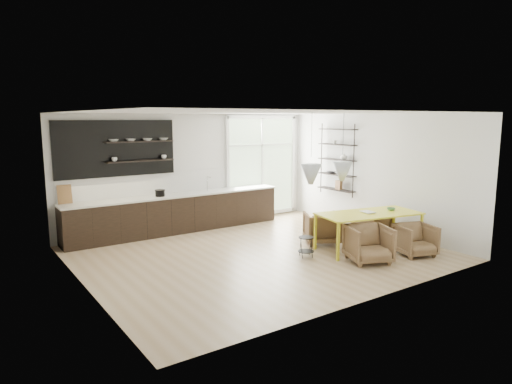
# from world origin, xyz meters

# --- Properties ---
(room) EXTENTS (7.02, 6.01, 2.91)m
(room) POSITION_xyz_m (0.58, 1.10, 1.46)
(room) COLOR tan
(room) RESTS_ON ground
(kitchen_run) EXTENTS (5.54, 0.69, 2.75)m
(kitchen_run) POSITION_xyz_m (-0.69, 2.69, 0.60)
(kitchen_run) COLOR black
(kitchen_run) RESTS_ON ground
(right_shelving) EXTENTS (0.26, 1.22, 1.90)m
(right_shelving) POSITION_xyz_m (3.36, 1.17, 1.65)
(right_shelving) COLOR black
(right_shelving) RESTS_ON ground
(dining_table) EXTENTS (2.34, 1.41, 0.80)m
(dining_table) POSITION_xyz_m (2.10, -1.08, 0.74)
(dining_table) COLOR yellow
(dining_table) RESTS_ON ground
(armchair_back_left) EXTENTS (1.03, 1.04, 0.70)m
(armchair_back_left) POSITION_xyz_m (1.63, -0.14, 0.35)
(armchair_back_left) COLOR olive
(armchair_back_left) RESTS_ON ground
(armchair_back_right) EXTENTS (0.71, 0.73, 0.66)m
(armchair_back_right) POSITION_xyz_m (2.90, -0.47, 0.33)
(armchair_back_right) COLOR olive
(armchair_back_right) RESTS_ON ground
(armchair_front_left) EXTENTS (1.03, 1.04, 0.73)m
(armchair_front_left) POSITION_xyz_m (1.43, -1.68, 0.36)
(armchair_front_left) COLOR olive
(armchair_front_left) RESTS_ON ground
(armchair_front_right) EXTENTS (0.88, 0.90, 0.65)m
(armchair_front_right) POSITION_xyz_m (2.57, -1.93, 0.32)
(armchair_front_right) COLOR olive
(armchair_front_right) RESTS_ON ground
(wire_stool) EXTENTS (0.33, 0.33, 0.42)m
(wire_stool) POSITION_xyz_m (0.65, -0.74, 0.27)
(wire_stool) COLOR black
(wire_stool) RESTS_ON ground
(table_book) EXTENTS (0.26, 0.32, 0.03)m
(table_book) POSITION_xyz_m (1.99, -1.03, 0.81)
(table_book) COLOR white
(table_book) RESTS_ON dining_table
(table_bowl) EXTENTS (0.23, 0.23, 0.06)m
(table_bowl) POSITION_xyz_m (2.71, -1.17, 0.83)
(table_bowl) COLOR #4B8454
(table_bowl) RESTS_ON dining_table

